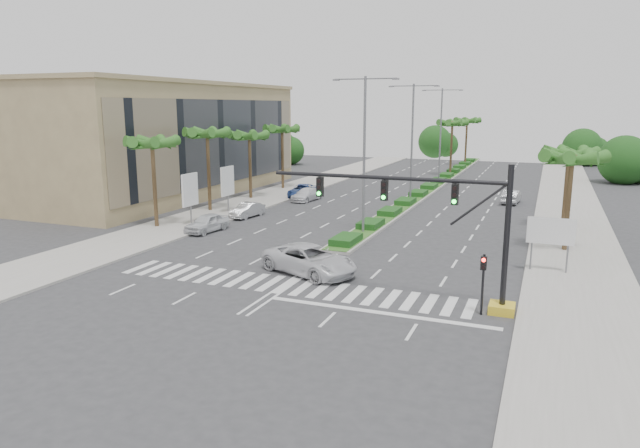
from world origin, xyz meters
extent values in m
plane|color=#333335|center=(0.00, 0.00, 0.00)|extent=(160.00, 160.00, 0.00)
cube|color=gray|center=(15.20, 20.00, 0.07)|extent=(6.00, 120.00, 0.15)
cube|color=gray|center=(-15.20, 20.00, 0.07)|extent=(6.00, 120.00, 0.15)
cube|color=gray|center=(0.00, 45.00, 0.10)|extent=(2.20, 75.00, 0.20)
cube|color=#316121|center=(0.00, 45.00, 0.22)|extent=(1.80, 75.00, 0.04)
cube|color=tan|center=(-26.00, 26.00, 6.00)|extent=(12.00, 36.00, 12.00)
cube|color=gold|center=(11.50, 0.00, 0.23)|extent=(1.20, 1.20, 0.45)
cylinder|color=black|center=(11.50, 0.00, 3.70)|extent=(0.28, 0.28, 7.00)
cylinder|color=black|center=(5.50, 0.00, 6.30)|extent=(12.00, 0.20, 0.20)
cylinder|color=black|center=(10.10, 0.00, 5.20)|extent=(2.53, 0.12, 2.15)
cube|color=black|center=(9.00, 0.00, 5.65)|extent=(0.32, 0.24, 1.00)
cylinder|color=#19E533|center=(9.00, -0.14, 5.33)|extent=(0.20, 0.06, 0.20)
cube|color=black|center=(5.50, 0.00, 5.65)|extent=(0.32, 0.24, 1.00)
cylinder|color=#19E533|center=(5.50, -0.14, 5.33)|extent=(0.20, 0.06, 0.20)
cube|color=black|center=(2.00, 0.00, 5.65)|extent=(0.32, 0.24, 1.00)
cylinder|color=#19E533|center=(2.00, -0.14, 5.33)|extent=(0.20, 0.06, 0.20)
cylinder|color=black|center=(10.60, -0.60, 1.50)|extent=(0.12, 0.12, 3.00)
cube|color=black|center=(10.60, -0.75, 2.60)|extent=(0.28, 0.22, 0.65)
cylinder|color=red|center=(10.60, -0.88, 2.78)|extent=(0.18, 0.05, 0.18)
cylinder|color=slate|center=(12.50, 8.00, 1.40)|extent=(0.10, 0.10, 2.80)
cylinder|color=slate|center=(14.50, 8.00, 1.40)|extent=(0.10, 0.10, 2.80)
cube|color=#0C6638|center=(13.50, 8.00, 2.60)|extent=(2.60, 0.08, 1.50)
cube|color=white|center=(13.50, 7.95, 2.60)|extent=(2.70, 0.02, 1.60)
cylinder|color=slate|center=(-14.50, 12.00, 1.40)|extent=(0.12, 0.12, 2.80)
cube|color=white|center=(-14.50, 12.00, 3.00)|extent=(0.18, 2.10, 2.70)
cube|color=#D8594C|center=(-14.50, 12.00, 3.00)|extent=(0.12, 2.00, 2.60)
cylinder|color=slate|center=(-14.50, 18.00, 1.40)|extent=(0.12, 0.12, 2.80)
cube|color=white|center=(-14.50, 18.00, 3.00)|extent=(0.18, 2.10, 2.70)
cube|color=#D8594C|center=(-14.50, 18.00, 3.00)|extent=(0.12, 2.00, 2.60)
cylinder|color=brown|center=(-16.50, 10.00, 3.50)|extent=(0.32, 0.32, 7.00)
sphere|color=brown|center=(-16.50, 10.00, 6.90)|extent=(0.70, 0.70, 0.70)
cone|color=#2A5E1D|center=(-15.40, 10.00, 6.80)|extent=(0.90, 3.62, 1.50)
cone|color=#2A5E1D|center=(-15.81, 10.86, 6.80)|extent=(3.39, 2.96, 1.50)
cone|color=#2A5E1D|center=(-16.74, 11.07, 6.80)|extent=(3.73, 1.68, 1.50)
cone|color=#2A5E1D|center=(-17.49, 10.48, 6.80)|extent=(2.38, 3.65, 1.50)
cone|color=#2A5E1D|center=(-17.49, 9.52, 6.80)|extent=(2.38, 3.65, 1.50)
cone|color=#2A5E1D|center=(-16.74, 8.93, 6.80)|extent=(3.73, 1.68, 1.50)
cone|color=#2A5E1D|center=(-15.81, 9.14, 6.80)|extent=(3.39, 2.96, 1.50)
cylinder|color=brown|center=(-16.50, 18.00, 3.70)|extent=(0.32, 0.32, 7.40)
sphere|color=brown|center=(-16.50, 18.00, 7.30)|extent=(0.70, 0.70, 0.70)
cone|color=#2A5E1D|center=(-15.40, 18.00, 7.20)|extent=(0.90, 3.62, 1.50)
cone|color=#2A5E1D|center=(-15.81, 18.86, 7.20)|extent=(3.39, 2.96, 1.50)
cone|color=#2A5E1D|center=(-16.74, 19.07, 7.20)|extent=(3.73, 1.68, 1.50)
cone|color=#2A5E1D|center=(-17.49, 18.48, 7.20)|extent=(2.38, 3.65, 1.50)
cone|color=#2A5E1D|center=(-17.49, 17.52, 7.20)|extent=(2.38, 3.65, 1.50)
cone|color=#2A5E1D|center=(-16.74, 16.93, 7.20)|extent=(3.73, 1.68, 1.50)
cone|color=#2A5E1D|center=(-15.81, 17.14, 7.20)|extent=(3.39, 2.96, 1.50)
cylinder|color=brown|center=(-16.50, 26.00, 3.40)|extent=(0.32, 0.32, 6.80)
sphere|color=brown|center=(-16.50, 26.00, 6.70)|extent=(0.70, 0.70, 0.70)
cone|color=#2A5E1D|center=(-15.40, 26.00, 6.60)|extent=(0.90, 3.62, 1.50)
cone|color=#2A5E1D|center=(-15.81, 26.86, 6.60)|extent=(3.39, 2.96, 1.50)
cone|color=#2A5E1D|center=(-16.74, 27.07, 6.60)|extent=(3.73, 1.68, 1.50)
cone|color=#2A5E1D|center=(-17.49, 26.48, 6.60)|extent=(2.38, 3.65, 1.50)
cone|color=#2A5E1D|center=(-17.49, 25.52, 6.60)|extent=(2.38, 3.65, 1.50)
cone|color=#2A5E1D|center=(-16.74, 24.93, 6.60)|extent=(3.73, 1.68, 1.50)
cone|color=#2A5E1D|center=(-15.81, 25.14, 6.60)|extent=(3.39, 2.96, 1.50)
cylinder|color=brown|center=(-16.50, 34.00, 3.60)|extent=(0.32, 0.32, 7.20)
sphere|color=brown|center=(-16.50, 34.00, 7.10)|extent=(0.70, 0.70, 0.70)
cone|color=#2A5E1D|center=(-15.40, 34.00, 7.00)|extent=(0.90, 3.62, 1.50)
cone|color=#2A5E1D|center=(-15.81, 34.86, 7.00)|extent=(3.39, 2.96, 1.50)
cone|color=#2A5E1D|center=(-16.74, 35.07, 7.00)|extent=(3.73, 1.68, 1.50)
cone|color=#2A5E1D|center=(-17.49, 34.48, 7.00)|extent=(2.38, 3.65, 1.50)
cone|color=#2A5E1D|center=(-17.49, 33.52, 7.00)|extent=(2.38, 3.65, 1.50)
cone|color=#2A5E1D|center=(-16.74, 32.93, 7.00)|extent=(3.73, 1.68, 1.50)
cone|color=#2A5E1D|center=(-15.81, 33.14, 7.00)|extent=(3.39, 2.96, 1.50)
cylinder|color=brown|center=(14.50, 14.00, 3.25)|extent=(0.32, 0.32, 6.50)
sphere|color=brown|center=(14.50, 14.00, 6.40)|extent=(0.70, 0.70, 0.70)
cone|color=#2A5E1D|center=(15.60, 14.00, 6.30)|extent=(0.90, 3.62, 1.50)
cone|color=#2A5E1D|center=(15.19, 14.86, 6.30)|extent=(3.39, 2.96, 1.50)
cone|color=#2A5E1D|center=(14.26, 15.07, 6.30)|extent=(3.73, 1.68, 1.50)
cone|color=#2A5E1D|center=(13.51, 14.48, 6.30)|extent=(2.38, 3.65, 1.50)
cone|color=#2A5E1D|center=(13.51, 13.52, 6.30)|extent=(2.38, 3.65, 1.50)
cone|color=#2A5E1D|center=(14.26, 12.93, 6.30)|extent=(3.73, 1.68, 1.50)
cone|color=#2A5E1D|center=(15.19, 13.14, 6.30)|extent=(3.39, 2.96, 1.50)
cylinder|color=brown|center=(14.50, 22.00, 3.10)|extent=(0.32, 0.32, 6.20)
sphere|color=brown|center=(14.50, 22.00, 6.10)|extent=(0.70, 0.70, 0.70)
cone|color=#2A5E1D|center=(15.60, 22.00, 6.00)|extent=(0.90, 3.62, 1.50)
cone|color=#2A5E1D|center=(15.19, 22.86, 6.00)|extent=(3.39, 2.96, 1.50)
cone|color=#2A5E1D|center=(14.26, 23.07, 6.00)|extent=(3.73, 1.68, 1.50)
cone|color=#2A5E1D|center=(13.51, 22.48, 6.00)|extent=(2.38, 3.65, 1.50)
cone|color=#2A5E1D|center=(13.51, 21.52, 6.00)|extent=(2.38, 3.65, 1.50)
cone|color=#2A5E1D|center=(14.26, 20.93, 6.00)|extent=(3.73, 1.68, 1.50)
cone|color=#2A5E1D|center=(15.19, 21.14, 6.00)|extent=(3.39, 2.96, 1.50)
cylinder|color=brown|center=(0.00, 55.00, 3.75)|extent=(0.32, 0.32, 7.50)
sphere|color=brown|center=(0.00, 55.00, 7.40)|extent=(0.70, 0.70, 0.70)
cone|color=#2A5E1D|center=(1.10, 55.00, 7.30)|extent=(0.90, 3.62, 1.50)
cone|color=#2A5E1D|center=(0.69, 55.86, 7.30)|extent=(3.39, 2.96, 1.50)
cone|color=#2A5E1D|center=(-0.24, 56.07, 7.30)|extent=(3.73, 1.68, 1.50)
cone|color=#2A5E1D|center=(-0.99, 55.48, 7.30)|extent=(2.38, 3.65, 1.50)
cone|color=#2A5E1D|center=(-0.99, 54.52, 7.30)|extent=(2.38, 3.65, 1.50)
cone|color=#2A5E1D|center=(-0.24, 53.93, 7.30)|extent=(3.73, 1.68, 1.50)
cone|color=#2A5E1D|center=(0.69, 54.14, 7.30)|extent=(3.39, 2.96, 1.50)
cylinder|color=brown|center=(0.00, 70.00, 3.75)|extent=(0.32, 0.32, 7.50)
sphere|color=brown|center=(0.00, 70.00, 7.40)|extent=(0.70, 0.70, 0.70)
cone|color=#2A5E1D|center=(1.10, 70.00, 7.30)|extent=(0.90, 3.62, 1.50)
cone|color=#2A5E1D|center=(0.69, 70.86, 7.30)|extent=(3.39, 2.96, 1.50)
cone|color=#2A5E1D|center=(-0.24, 71.07, 7.30)|extent=(3.73, 1.68, 1.50)
cone|color=#2A5E1D|center=(-0.99, 70.48, 7.30)|extent=(2.38, 3.65, 1.50)
cone|color=#2A5E1D|center=(-0.99, 69.52, 7.30)|extent=(2.38, 3.65, 1.50)
cone|color=#2A5E1D|center=(-0.24, 68.93, 7.30)|extent=(3.73, 1.68, 1.50)
cone|color=#2A5E1D|center=(0.69, 69.14, 7.30)|extent=(3.39, 2.96, 1.50)
cylinder|color=slate|center=(0.00, 14.00, 6.00)|extent=(0.20, 0.20, 12.00)
cylinder|color=slate|center=(-1.20, 14.00, 11.80)|extent=(2.40, 0.10, 0.10)
cylinder|color=slate|center=(1.20, 14.00, 11.80)|extent=(2.40, 0.10, 0.10)
cube|color=slate|center=(-2.30, 14.00, 11.75)|extent=(0.50, 0.25, 0.12)
cube|color=slate|center=(2.30, 14.00, 11.75)|extent=(0.50, 0.25, 0.12)
cylinder|color=slate|center=(0.00, 30.00, 6.00)|extent=(0.20, 0.20, 12.00)
cylinder|color=slate|center=(-1.20, 30.00, 11.80)|extent=(2.40, 0.10, 0.10)
cylinder|color=slate|center=(1.20, 30.00, 11.80)|extent=(2.40, 0.10, 0.10)
cube|color=slate|center=(-2.30, 30.00, 11.75)|extent=(0.50, 0.25, 0.12)
cube|color=slate|center=(2.30, 30.00, 11.75)|extent=(0.50, 0.25, 0.12)
cylinder|color=slate|center=(0.00, 46.00, 6.00)|extent=(0.20, 0.20, 12.00)
cylinder|color=slate|center=(-1.20, 46.00, 11.80)|extent=(2.40, 0.10, 0.10)
cylinder|color=slate|center=(1.20, 46.00, 11.80)|extent=(2.40, 0.10, 0.10)
cube|color=slate|center=(-2.30, 46.00, 11.75)|extent=(0.50, 0.25, 0.12)
cube|color=slate|center=(2.30, 46.00, 11.75)|extent=(0.50, 0.25, 0.12)
imported|color=silver|center=(-11.80, 10.23, 0.72)|extent=(2.13, 4.39, 1.45)
imported|color=#B1B1B6|center=(-11.80, 16.78, 0.64)|extent=(1.82, 4.04, 1.29)
imported|color=#2E4A8E|center=(-11.80, 29.15, 0.70)|extent=(2.93, 5.31, 1.41)
imported|color=silver|center=(-10.49, 27.21, 0.66)|extent=(2.32, 4.69, 1.31)
imported|color=silver|center=(0.28, 2.63, 0.86)|extent=(6.77, 4.94, 1.71)
imported|color=#A6A7AA|center=(9.74, 33.55, 0.71)|extent=(1.82, 4.39, 1.41)
camera|label=1|loc=(13.10, -27.53, 9.82)|focal=32.00mm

